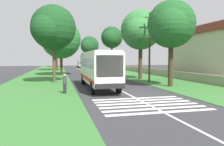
% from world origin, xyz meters
% --- Properties ---
extents(ground, '(160.00, 160.00, 0.00)m').
position_xyz_m(ground, '(0.00, 0.00, 0.00)').
color(ground, '#333335').
extents(grass_verge_left, '(120.00, 8.00, 0.04)m').
position_xyz_m(grass_verge_left, '(15.00, 8.20, 0.02)').
color(grass_verge_left, '#387533').
rests_on(grass_verge_left, ground).
extents(grass_verge_right, '(120.00, 8.00, 0.04)m').
position_xyz_m(grass_verge_right, '(15.00, -8.20, 0.02)').
color(grass_verge_right, '#387533').
rests_on(grass_verge_right, ground).
extents(centre_line, '(110.00, 0.16, 0.01)m').
position_xyz_m(centre_line, '(15.00, 0.00, 0.00)').
color(centre_line, silver).
rests_on(centre_line, ground).
extents(coach_bus, '(11.16, 2.62, 3.73)m').
position_xyz_m(coach_bus, '(4.81, 1.80, 2.15)').
color(coach_bus, silver).
rests_on(coach_bus, ground).
extents(zebra_crossing, '(4.95, 6.80, 0.01)m').
position_xyz_m(zebra_crossing, '(-4.03, 0.00, 0.00)').
color(zebra_crossing, silver).
rests_on(zebra_crossing, ground).
extents(trailing_car_0, '(4.30, 1.78, 1.43)m').
position_xyz_m(trailing_car_0, '(24.35, -1.77, 0.67)').
color(trailing_car_0, silver).
rests_on(trailing_car_0, ground).
extents(trailing_car_1, '(4.30, 1.78, 1.43)m').
position_xyz_m(trailing_car_1, '(30.08, -1.61, 0.67)').
color(trailing_car_1, gray).
rests_on(trailing_car_1, ground).
extents(trailing_car_2, '(4.30, 1.78, 1.43)m').
position_xyz_m(trailing_car_2, '(39.00, -2.00, 0.67)').
color(trailing_car_2, black).
rests_on(trailing_car_2, ground).
extents(trailing_car_3, '(4.30, 1.78, 1.43)m').
position_xyz_m(trailing_car_3, '(47.21, -2.01, 0.67)').
color(trailing_car_3, silver).
rests_on(trailing_car_3, ground).
extents(trailing_minibus_0, '(6.00, 2.14, 2.53)m').
position_xyz_m(trailing_minibus_0, '(57.07, -1.80, 1.55)').
color(trailing_minibus_0, '#BFB299').
rests_on(trailing_minibus_0, ground).
extents(roadside_tree_left_0, '(7.12, 6.08, 11.36)m').
position_xyz_m(roadside_tree_left_0, '(63.24, 5.26, 8.20)').
color(roadside_tree_left_0, brown).
rests_on(roadside_tree_left_0, grass_verge_left).
extents(roadside_tree_left_1, '(8.27, 6.78, 11.43)m').
position_xyz_m(roadside_tree_left_1, '(40.99, 6.37, 7.87)').
color(roadside_tree_left_1, '#3D2D1E').
rests_on(roadside_tree_left_1, grass_verge_left).
extents(roadside_tree_left_2, '(8.50, 7.14, 10.14)m').
position_xyz_m(roadside_tree_left_2, '(23.89, 5.35, 6.42)').
color(roadside_tree_left_2, '#3D2D1E').
rests_on(roadside_tree_left_2, grass_verge_left).
extents(roadside_tree_left_3, '(6.71, 5.58, 9.68)m').
position_xyz_m(roadside_tree_left_3, '(11.17, 6.42, 6.77)').
color(roadside_tree_left_3, brown).
rests_on(roadside_tree_left_3, grass_verge_left).
extents(roadside_tree_right_0, '(6.36, 5.10, 9.22)m').
position_xyz_m(roadside_tree_right_0, '(4.02, -5.87, 6.54)').
color(roadside_tree_right_0, '#3D2D1E').
rests_on(roadside_tree_right_0, grass_verge_right).
extents(roadside_tree_right_1, '(8.24, 6.82, 11.28)m').
position_xyz_m(roadside_tree_right_1, '(63.27, -5.30, 7.77)').
color(roadside_tree_right_1, '#4C3826').
rests_on(roadside_tree_right_1, grass_verge_right).
extents(roadside_tree_right_2, '(6.13, 4.89, 10.14)m').
position_xyz_m(roadside_tree_right_2, '(30.14, -5.71, 7.60)').
color(roadside_tree_right_2, '#4C3826').
rests_on(roadside_tree_right_2, grass_verge_right).
extents(roadside_tree_right_3, '(6.77, 5.76, 10.04)m').
position_xyz_m(roadside_tree_right_3, '(12.52, -5.71, 7.03)').
color(roadside_tree_right_3, '#4C3826').
rests_on(roadside_tree_right_3, grass_verge_right).
extents(utility_pole, '(0.24, 1.40, 8.76)m').
position_xyz_m(utility_pole, '(8.37, -5.47, 4.56)').
color(utility_pole, '#473828').
rests_on(utility_pole, grass_verge_right).
extents(roadside_wall, '(70.00, 0.40, 1.10)m').
position_xyz_m(roadside_wall, '(20.00, -11.60, 0.59)').
color(roadside_wall, '#9E937F').
rests_on(roadside_wall, grass_verge_right).
extents(roadside_building, '(14.44, 8.09, 7.67)m').
position_xyz_m(roadside_building, '(11.75, -17.36, 3.89)').
color(roadside_building, beige).
rests_on(roadside_building, ground).
extents(pedestrian, '(0.34, 0.34, 1.69)m').
position_xyz_m(pedestrian, '(1.70, 5.25, 0.91)').
color(pedestrian, '#26262D').
rests_on(pedestrian, grass_verge_left).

